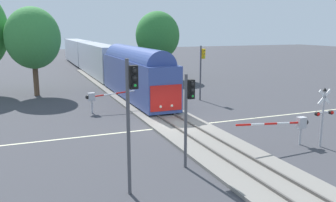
# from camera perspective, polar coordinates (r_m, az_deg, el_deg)

# --- Properties ---
(ground_plane) EXTENTS (220.00, 220.00, 0.00)m
(ground_plane) POSITION_cam_1_polar(r_m,az_deg,el_deg) (27.14, 1.86, -4.05)
(ground_plane) COLOR #3D3D42
(road_centre_stripe) EXTENTS (44.00, 0.20, 0.01)m
(road_centre_stripe) POSITION_cam_1_polar(r_m,az_deg,el_deg) (27.14, 1.86, -4.05)
(road_centre_stripe) COLOR beige
(road_centre_stripe) RESTS_ON ground
(railway_track) EXTENTS (4.40, 80.00, 0.32)m
(railway_track) POSITION_cam_1_polar(r_m,az_deg,el_deg) (27.11, 1.87, -3.86)
(railway_track) COLOR gray
(railway_track) RESTS_ON ground
(commuter_train) EXTENTS (3.04, 61.31, 5.16)m
(commuter_train) POSITION_cam_1_polar(r_m,az_deg,el_deg) (56.57, -11.09, 6.67)
(commuter_train) COLOR #384C93
(commuter_train) RESTS_ON railway_track
(crossing_gate_near) EXTENTS (5.36, 0.40, 1.83)m
(crossing_gate_near) POSITION_cam_1_polar(r_m,az_deg,el_deg) (23.74, 19.49, -3.44)
(crossing_gate_near) COLOR #B7B7BC
(crossing_gate_near) RESTS_ON ground
(crossing_signal_mast) EXTENTS (1.36, 0.44, 3.75)m
(crossing_signal_mast) POSITION_cam_1_polar(r_m,az_deg,el_deg) (23.93, 23.54, -1.48)
(crossing_signal_mast) COLOR #B2B2B7
(crossing_signal_mast) RESTS_ON ground
(crossing_gate_far) EXTENTS (5.97, 0.40, 1.92)m
(crossing_gate_far) POSITION_cam_1_polar(r_m,az_deg,el_deg) (31.83, -10.90, 0.73)
(crossing_gate_far) COLOR #B7B7BC
(crossing_gate_far) RESTS_ON ground
(traffic_signal_median) EXTENTS (0.53, 0.38, 5.00)m
(traffic_signal_median) POSITION_cam_1_polar(r_m,az_deg,el_deg) (18.49, 3.30, -0.74)
(traffic_signal_median) COLOR #4C4C51
(traffic_signal_median) RESTS_ON ground
(traffic_signal_far_side) EXTENTS (0.53, 0.38, 5.58)m
(traffic_signal_far_side) POSITION_cam_1_polar(r_m,az_deg,el_deg) (36.60, 5.43, 5.89)
(traffic_signal_far_side) COLOR #4C4C51
(traffic_signal_far_side) RESTS_ON ground
(traffic_signal_near_left) EXTENTS (0.53, 0.38, 6.04)m
(traffic_signal_near_left) POSITION_cam_1_polar(r_m,az_deg,el_deg) (15.35, -5.94, -0.73)
(traffic_signal_near_left) COLOR #4C4C51
(traffic_signal_near_left) RESTS_ON ground
(oak_behind_train) EXTENTS (5.80, 5.80, 9.59)m
(oak_behind_train) POSITION_cam_1_polar(r_m,az_deg,el_deg) (41.54, -20.73, 9.35)
(oak_behind_train) COLOR brown
(oak_behind_train) RESTS_ON ground
(elm_centre_background) EXTENTS (6.33, 6.33, 9.74)m
(elm_centre_background) POSITION_cam_1_polar(r_m,az_deg,el_deg) (52.44, -1.68, 10.38)
(elm_centre_background) COLOR brown
(elm_centre_background) RESTS_ON ground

